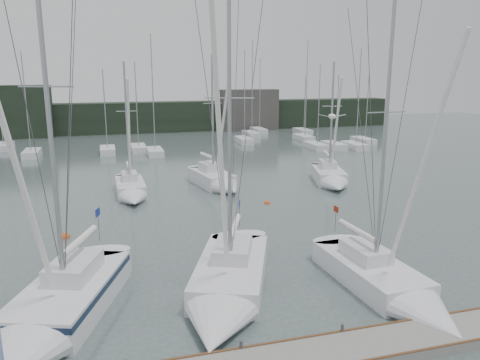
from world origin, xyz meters
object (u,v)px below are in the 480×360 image
sailboat_near_left (50,317)px  buoy_b (267,203)px  sailboat_mid_b (131,192)px  buoy_c (65,237)px  sailboat_mid_e (331,179)px  sailboat_near_center (225,293)px  sailboat_near_right (395,290)px  sailboat_mid_c (218,182)px

sailboat_near_left → buoy_b: sailboat_near_left is taller
sailboat_mid_b → buoy_c: bearing=-119.1°
buoy_b → sailboat_mid_e: bearing=28.6°
sailboat_near_center → sailboat_near_right: (7.38, -1.74, -0.02)m
sailboat_near_center → sailboat_near_left: bearing=-155.7°
sailboat_near_left → sailboat_mid_b: (4.23, 19.75, -0.12)m
sailboat_mid_b → buoy_b: sailboat_mid_b is taller
sailboat_near_left → buoy_c: (-0.30, 11.31, -0.64)m
sailboat_near_center → buoy_c: size_ratio=24.57×
sailboat_near_left → sailboat_near_center: 7.15m
buoy_c → sailboat_near_center: bearing=-55.9°
sailboat_near_center → buoy_c: (-7.44, 11.01, -0.54)m
sailboat_mid_e → buoy_b: size_ratio=24.81×
buoy_b → buoy_c: 15.05m
sailboat_near_left → sailboat_near_center: size_ratio=1.05×
sailboat_near_center → sailboat_mid_e: 23.96m
sailboat_near_left → sailboat_mid_b: 20.20m
sailboat_near_left → sailboat_mid_c: size_ratio=1.31×
sailboat_mid_b → buoy_c: (-4.53, -8.44, -0.52)m
sailboat_near_center → sailboat_mid_e: bearing=74.0°
sailboat_near_right → buoy_c: bearing=136.5°
sailboat_near_right → sailboat_mid_c: size_ratio=1.15×
sailboat_near_center → sailboat_mid_e: (14.69, 18.92, 0.03)m
sailboat_near_left → sailboat_near_center: bearing=22.3°
sailboat_near_right → sailboat_mid_b: size_ratio=1.22×
sailboat_mid_e → buoy_c: 23.52m
sailboat_near_center → sailboat_near_right: sailboat_near_center is taller
sailboat_near_center → sailboat_mid_b: sailboat_near_center is taller
sailboat_near_left → sailboat_mid_e: sailboat_near_left is taller
sailboat_mid_e → buoy_c: (-22.14, -7.91, -0.57)m
sailboat_mid_c → buoy_c: (-12.01, -9.51, -0.60)m
sailboat_near_right → sailboat_mid_e: sailboat_near_right is taller
buoy_c → sailboat_mid_e: bearing=19.7°
sailboat_near_left → sailboat_near_center: (7.15, 0.30, -0.10)m
sailboat_near_right → buoy_b: size_ratio=29.84×
sailboat_near_center → sailboat_mid_c: 21.03m
buoy_b → sailboat_mid_c: bearing=114.1°
buoy_c → sailboat_near_right: bearing=-40.7°
sailboat_near_left → sailboat_near_right: sailboat_near_left is taller
sailboat_mid_b → sailboat_near_center: bearing=-82.3°
sailboat_near_left → sailboat_near_right: bearing=14.2°
sailboat_near_center → sailboat_mid_b: 19.67m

